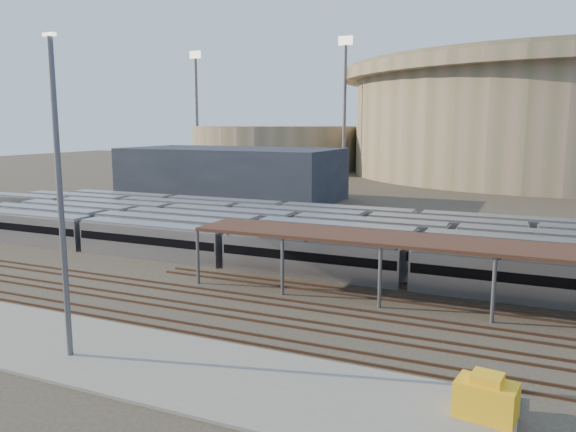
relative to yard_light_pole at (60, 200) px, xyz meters
The scene contains 13 objects.
ground 20.11m from the yard_light_pole, 69.28° to the left, with size 420.00×420.00×0.00m, color #383026.
apron 10.13m from the yard_light_pole, 47.79° to the left, with size 50.00×9.00×0.20m, color gray.
subway_trains 36.59m from the yard_light_pole, 77.31° to the left, with size 130.38×23.90×3.60m.
inspection_shed 35.07m from the yard_light_pole, 35.76° to the left, with size 60.30×6.00×5.30m.
empty_tracks 16.27m from the yard_light_pole, 61.36° to the left, with size 170.00×9.62×0.18m.
stadium 159.48m from the yard_light_pole, 78.72° to the left, with size 124.00×124.00×32.50m.
secondary_arena 155.90m from the yard_light_pole, 110.21° to the left, with size 56.00×56.00×14.00m, color gray.
service_building 77.06m from the yard_light_pole, 112.03° to the left, with size 42.00×20.00×10.00m, color #1E232D.
floodlight_0 128.94m from the yard_light_pole, 100.69° to the left, with size 4.00×1.00×38.40m.
floodlight_1 157.79m from the yard_light_pole, 120.05° to the left, with size 4.00×1.00×38.40m.
floodlight_3 176.63m from the yard_light_pole, 91.25° to the left, with size 4.00×1.00×38.40m.
yard_light_pole is the anchor object (origin of this frame).
yellow_equipment 26.37m from the yard_light_pole, ahead, with size 2.90×1.81×1.81m, color #ECAC16.
Camera 1 is at (20.06, -41.36, 14.57)m, focal length 35.00 mm.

